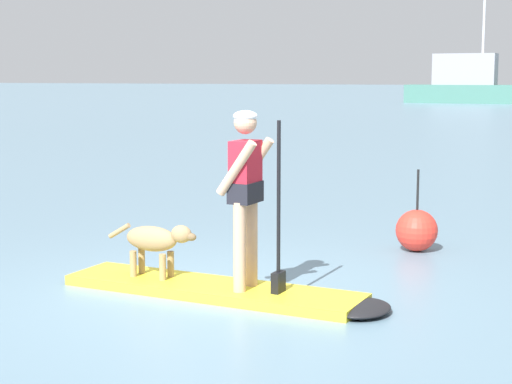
{
  "coord_description": "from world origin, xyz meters",
  "views": [
    {
      "loc": [
        3.92,
        -7.03,
        2.15
      ],
      "look_at": [
        0.0,
        1.0,
        0.9
      ],
      "focal_mm": 58.18,
      "sensor_mm": 36.0,
      "label": 1
    }
  ],
  "objects_px": {
    "person_paddler": "(247,186)",
    "marker_buoy": "(417,230)",
    "dog": "(156,241)",
    "moored_boat_starboard": "(471,85)",
    "paddleboard": "(232,292)"
  },
  "relations": [
    {
      "from": "dog",
      "to": "moored_boat_starboard",
      "type": "height_order",
      "value": "moored_boat_starboard"
    },
    {
      "from": "moored_boat_starboard",
      "to": "marker_buoy",
      "type": "height_order",
      "value": "moored_boat_starboard"
    },
    {
      "from": "dog",
      "to": "moored_boat_starboard",
      "type": "bearing_deg",
      "value": 98.7
    },
    {
      "from": "paddleboard",
      "to": "dog",
      "type": "bearing_deg",
      "value": -179.96
    },
    {
      "from": "paddleboard",
      "to": "moored_boat_starboard",
      "type": "distance_m",
      "value": 61.36
    },
    {
      "from": "moored_boat_starboard",
      "to": "paddleboard",
      "type": "bearing_deg",
      "value": -80.49
    },
    {
      "from": "person_paddler",
      "to": "moored_boat_starboard",
      "type": "bearing_deg",
      "value": 99.66
    },
    {
      "from": "dog",
      "to": "moored_boat_starboard",
      "type": "xyz_separation_m",
      "value": [
        -9.26,
        60.5,
        1.0
      ]
    },
    {
      "from": "paddleboard",
      "to": "marker_buoy",
      "type": "bearing_deg",
      "value": 69.99
    },
    {
      "from": "dog",
      "to": "paddleboard",
      "type": "bearing_deg",
      "value": 0.04
    },
    {
      "from": "dog",
      "to": "moored_boat_starboard",
      "type": "relative_size",
      "value": 0.09
    },
    {
      "from": "marker_buoy",
      "to": "moored_boat_starboard",
      "type": "bearing_deg",
      "value": 101.0
    },
    {
      "from": "moored_boat_starboard",
      "to": "marker_buoy",
      "type": "xyz_separation_m",
      "value": [
        11.19,
        -57.6,
        -1.22
      ]
    },
    {
      "from": "paddleboard",
      "to": "person_paddler",
      "type": "bearing_deg",
      "value": 0.04
    },
    {
      "from": "person_paddler",
      "to": "marker_buoy",
      "type": "bearing_deg",
      "value": 72.9
    }
  ]
}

